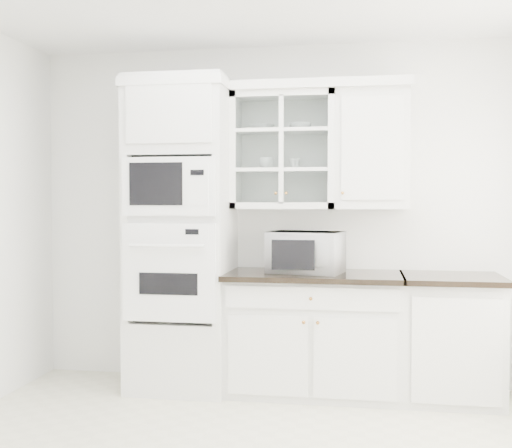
# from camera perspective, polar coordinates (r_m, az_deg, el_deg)

# --- Properties ---
(room_shell) EXTENTS (4.00, 3.50, 2.70)m
(room_shell) POSITION_cam_1_polar(r_m,az_deg,el_deg) (3.88, -0.08, 6.73)
(room_shell) COLOR white
(room_shell) RESTS_ON ground
(oven_column) EXTENTS (0.76, 0.68, 2.40)m
(oven_column) POSITION_cam_1_polar(r_m,az_deg,el_deg) (5.01, -6.64, -0.94)
(oven_column) COLOR silver
(oven_column) RESTS_ON ground
(base_cabinet_run) EXTENTS (1.32, 0.67, 0.92)m
(base_cabinet_run) POSITION_cam_1_polar(r_m,az_deg,el_deg) (4.95, 5.19, -9.59)
(base_cabinet_run) COLOR silver
(base_cabinet_run) RESTS_ON ground
(extra_base_cabinet) EXTENTS (0.72, 0.67, 0.92)m
(extra_base_cabinet) POSITION_cam_1_polar(r_m,az_deg,el_deg) (4.97, 16.92, -9.61)
(extra_base_cabinet) COLOR silver
(extra_base_cabinet) RESTS_ON ground
(upper_cabinet_glass) EXTENTS (0.80, 0.33, 0.90)m
(upper_cabinet_glass) POSITION_cam_1_polar(r_m,az_deg,el_deg) (5.02, 2.50, 6.51)
(upper_cabinet_glass) COLOR silver
(upper_cabinet_glass) RESTS_ON room_shell
(upper_cabinet_solid) EXTENTS (0.55, 0.33, 0.90)m
(upper_cabinet_solid) POSITION_cam_1_polar(r_m,az_deg,el_deg) (4.98, 10.28, 6.51)
(upper_cabinet_solid) COLOR silver
(upper_cabinet_solid) RESTS_ON room_shell
(crown_molding) EXTENTS (2.14, 0.38, 0.07)m
(crown_molding) POSITION_cam_1_polar(r_m,az_deg,el_deg) (5.07, 1.27, 12.00)
(crown_molding) COLOR white
(crown_molding) RESTS_ON room_shell
(countertop_microwave) EXTENTS (0.61, 0.54, 0.31)m
(countertop_microwave) POSITION_cam_1_polar(r_m,az_deg,el_deg) (4.86, 4.51, -2.50)
(countertop_microwave) COLOR white
(countertop_microwave) RESTS_ON base_cabinet_run
(bowl_a) EXTENTS (0.23, 0.23, 0.05)m
(bowl_a) POSITION_cam_1_polar(r_m,az_deg,el_deg) (5.05, 0.50, 8.57)
(bowl_a) COLOR white
(bowl_a) RESTS_ON upper_cabinet_glass
(bowl_b) EXTENTS (0.20, 0.20, 0.05)m
(bowl_b) POSITION_cam_1_polar(r_m,az_deg,el_deg) (5.02, 3.94, 8.65)
(bowl_b) COLOR white
(bowl_b) RESTS_ON upper_cabinet_glass
(cup_a) EXTENTS (0.12, 0.12, 0.09)m
(cup_a) POSITION_cam_1_polar(r_m,az_deg,el_deg) (5.02, 0.95, 5.42)
(cup_a) COLOR white
(cup_a) RESTS_ON upper_cabinet_glass
(cup_b) EXTENTS (0.10, 0.10, 0.08)m
(cup_b) POSITION_cam_1_polar(r_m,az_deg,el_deg) (5.00, 3.46, 5.37)
(cup_b) COLOR white
(cup_b) RESTS_ON upper_cabinet_glass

